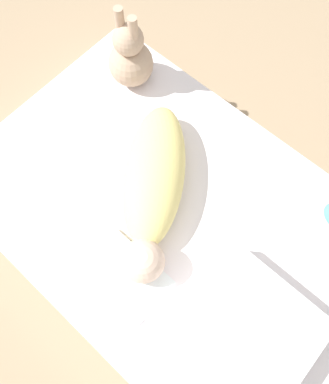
# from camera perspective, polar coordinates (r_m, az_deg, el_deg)

# --- Properties ---
(ground_plane) EXTENTS (12.00, 12.00, 0.00)m
(ground_plane) POSITION_cam_1_polar(r_m,az_deg,el_deg) (1.39, 1.34, -5.32)
(ground_plane) COLOR #9E8466
(bed_mattress) EXTENTS (1.42, 0.93, 0.15)m
(bed_mattress) POSITION_cam_1_polar(r_m,az_deg,el_deg) (1.32, 1.41, -4.40)
(bed_mattress) COLOR white
(bed_mattress) RESTS_ON ground_plane
(burp_cloth) EXTENTS (0.26, 0.17, 0.02)m
(burp_cloth) POSITION_cam_1_polar(r_m,az_deg,el_deg) (1.19, -5.79, -12.42)
(burp_cloth) COLOR white
(burp_cloth) RESTS_ON bed_mattress
(swaddled_baby) EXTENTS (0.46, 0.57, 0.14)m
(swaddled_baby) POSITION_cam_1_polar(r_m,az_deg,el_deg) (1.21, -1.77, 1.00)
(swaddled_baby) COLOR #EFDB7F
(swaddled_baby) RESTS_ON bed_mattress
(pillow) EXTENTS (0.35, 0.39, 0.11)m
(pillow) POSITION_cam_1_polar(r_m,az_deg,el_deg) (1.15, 11.52, -20.85)
(pillow) COLOR white
(pillow) RESTS_ON bed_mattress
(bunny_plush) EXTENTS (0.17, 0.17, 0.31)m
(bunny_plush) POSITION_cam_1_polar(r_m,az_deg,el_deg) (1.43, -5.24, 19.69)
(bunny_plush) COLOR tan
(bunny_plush) RESTS_ON bed_mattress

